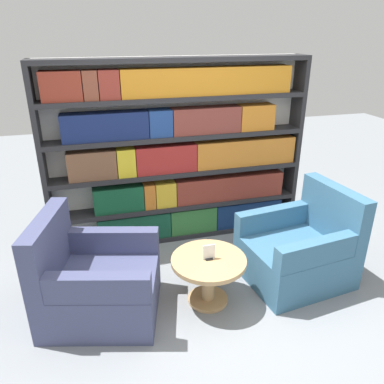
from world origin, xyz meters
TOP-DOWN VIEW (x-y plane):
  - ground_plane at (0.00, 0.00)m, footprint 14.00×14.00m
  - bookshelf at (0.03, 1.49)m, footprint 2.86×0.30m
  - armchair_left at (-1.00, 0.36)m, footprint 1.11×1.02m
  - armchair_right at (0.93, 0.35)m, footprint 1.02×0.91m
  - coffee_table at (-0.04, 0.24)m, footprint 0.66×0.66m
  - table_sign at (-0.04, 0.24)m, footprint 0.11×0.06m

SIDE VIEW (x-z plane):
  - ground_plane at x=0.00m, z-range 0.00..0.00m
  - armchair_left at x=-1.00m, z-range -0.16..0.76m
  - armchair_right at x=0.93m, z-range -0.16..0.76m
  - coffee_table at x=-0.04m, z-range 0.10..0.54m
  - table_sign at x=-0.04m, z-range 0.44..0.57m
  - bookshelf at x=0.03m, z-range -0.01..2.01m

